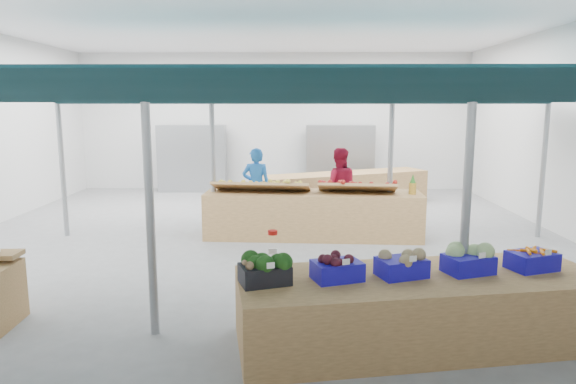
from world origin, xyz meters
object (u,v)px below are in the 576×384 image
veg_counter (419,309)px  vendor_right (338,187)px  fruit_counter (313,215)px  vendor_left (256,186)px

veg_counter → vendor_right: vendor_right is taller
veg_counter → fruit_counter: (-1.00, 4.61, 0.07)m
veg_counter → fruit_counter: bearing=92.7°
fruit_counter → vendor_left: 1.67m
veg_counter → vendor_right: 5.74m
veg_counter → vendor_right: bearing=84.5°
veg_counter → vendor_left: size_ratio=2.33×
veg_counter → fruit_counter: size_ratio=0.93×
veg_counter → vendor_right: (-0.40, 5.71, 0.46)m
vendor_left → vendor_right: 1.80m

